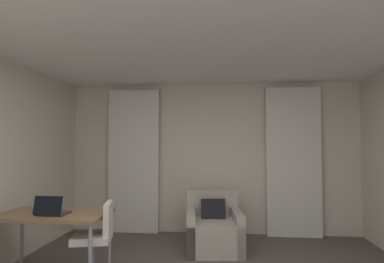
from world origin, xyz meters
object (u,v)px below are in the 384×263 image
object	(u,v)px
desk_chair	(96,247)
laptop	(52,211)
desk	(53,219)
armchair	(214,230)

from	to	relation	value
desk_chair	laptop	distance (m)	0.63
desk	laptop	distance (m)	0.15
armchair	desk	bearing A→B (deg)	-144.40
armchair	desk	world-z (taller)	armchair
armchair	desk	size ratio (longest dim) A/B	0.78
armchair	laptop	xyz separation A→B (m)	(-1.74, -1.36, 0.52)
laptop	desk_chair	bearing A→B (deg)	10.97
armchair	laptop	size ratio (longest dim) A/B	2.88
armchair	desk	xyz separation A→B (m)	(-1.77, -1.27, 0.41)
desk	laptop	xyz separation A→B (m)	(0.03, -0.09, 0.11)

